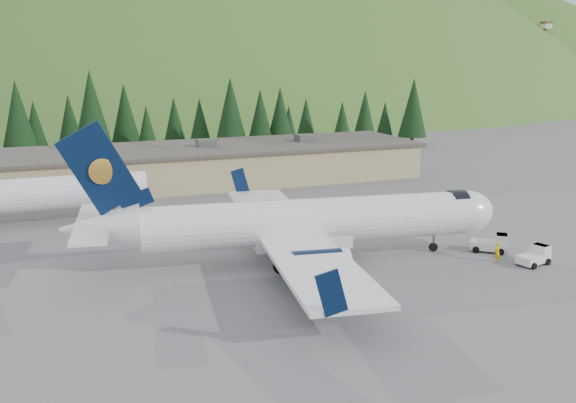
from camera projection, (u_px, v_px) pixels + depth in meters
The scene contains 9 objects.
ground at pixel (313, 260), 56.38m from camera, with size 600.00×600.00×0.00m, color #5B5B60.
airliner at pixel (300, 224), 55.38m from camera, with size 38.19×35.97×12.68m.
second_airliner at pixel (10, 195), 66.91m from camera, with size 27.50×11.00×10.05m.
baggage_tug_a at pixel (535, 256), 55.14m from camera, with size 3.29×2.40×1.61m.
baggage_tug_b at pixel (492, 244), 58.57m from camera, with size 3.54×3.30×1.73m.
terminal_building at pixel (171, 166), 88.60m from camera, with size 71.00×17.00×6.10m.
ramp_worker at pixel (497, 252), 55.73m from camera, with size 0.65×0.43×1.79m, color #E2B100.
tree_line at pixel (132, 121), 106.88m from camera, with size 110.82×17.29×14.15m.
hills at pixel (237, 289), 282.17m from camera, with size 614.00×330.00×300.00m.
Camera 1 is at (-21.38, -49.43, 17.58)m, focal length 40.00 mm.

